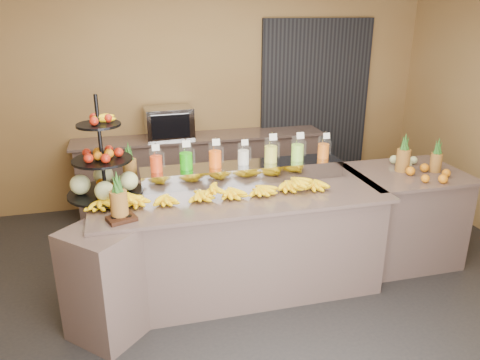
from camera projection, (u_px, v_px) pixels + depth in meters
name	position (u px, v px, depth m)	size (l,w,h in m)	color
ground	(248.00, 303.00, 4.07)	(6.00, 6.00, 0.00)	black
room_envelope	(246.00, 72.00, 4.18)	(6.04, 5.02, 2.82)	olive
buffet_counter	(228.00, 244.00, 4.12)	(2.75, 1.25, 0.93)	#886A62
right_counter	(401.00, 216.00, 4.67)	(1.08, 0.88, 0.93)	#886A62
back_ledge	(201.00, 171.00, 5.95)	(3.10, 0.55, 0.93)	#886A62
pitcher_tray	(243.00, 172.00, 4.27)	(1.85, 0.30, 0.15)	gray
juice_pitcher_orange_a	(156.00, 162.00, 4.03)	(0.11, 0.11, 0.27)	silver
juice_pitcher_green	(186.00, 159.00, 4.09)	(0.12, 0.12, 0.29)	silver
juice_pitcher_orange_b	(215.00, 157.00, 4.15)	(0.12, 0.12, 0.28)	silver
juice_pitcher_milk	(243.00, 155.00, 4.22)	(0.11, 0.11, 0.26)	silver
juice_pitcher_lemon	(271.00, 152.00, 4.27)	(0.12, 0.13, 0.29)	silver
juice_pitcher_lime	(298.00, 150.00, 4.33)	(0.12, 0.12, 0.29)	silver
juice_pitcher_orange_c	(323.00, 149.00, 4.40)	(0.11, 0.11, 0.27)	silver
banana_heap	(214.00, 190.00, 3.89)	(2.02, 0.18, 0.17)	yellow
fruit_stand	(109.00, 173.00, 3.82)	(0.72, 0.72, 0.86)	black
condiment_caddy	(122.00, 219.00, 3.47)	(0.20, 0.15, 0.03)	black
pineapple_left_a	(119.00, 202.00, 3.46)	(0.13, 0.13, 0.38)	brown
pineapple_left_b	(130.00, 168.00, 4.16)	(0.12, 0.12, 0.39)	brown
right_fruit_pile	(423.00, 167.00, 4.42)	(0.41, 0.40, 0.22)	brown
oven_warmer	(169.00, 123.00, 5.64)	(0.56, 0.39, 0.37)	gray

